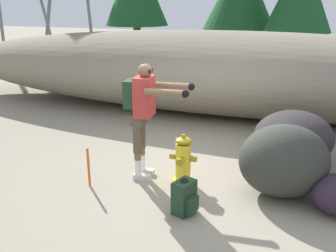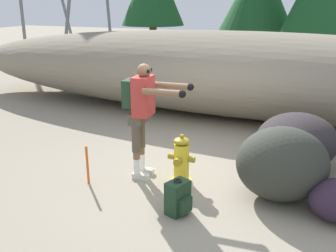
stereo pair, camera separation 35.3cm
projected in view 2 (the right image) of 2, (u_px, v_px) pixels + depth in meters
The scene contains 8 objects.
ground_plane at pixel (189, 178), 5.78m from camera, with size 56.00×56.00×0.04m, color gray.
dirt_embankment at pixel (241, 74), 8.71m from camera, with size 15.52×3.20×1.93m, color gray.
fire_hydrant at pixel (181, 161), 5.51m from camera, with size 0.41×0.36×0.75m.
utility_worker at pixel (143, 107), 5.43m from camera, with size 1.00×0.58×1.75m.
spare_backpack at pixel (178, 198), 4.73m from camera, with size 0.35×0.35×0.47m.
boulder_mid at pixel (297, 141), 6.01m from camera, with size 1.35×1.24×0.89m, color #2F2A2B.
boulder_small at pixel (282, 164), 5.01m from camera, with size 1.23×1.00×1.02m, color #32342D.
survey_stake at pixel (87, 165), 5.48m from camera, with size 0.04×0.04×0.60m, color #E55914.
Camera 2 is at (1.65, -4.96, 2.60)m, focal length 39.94 mm.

